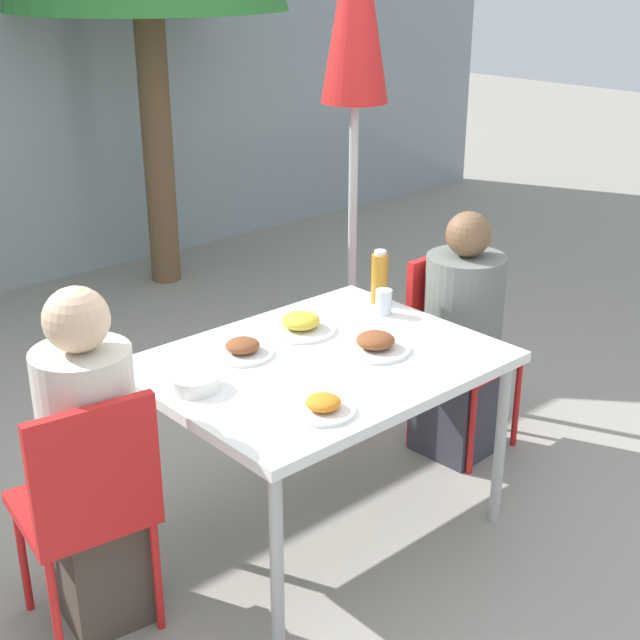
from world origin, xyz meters
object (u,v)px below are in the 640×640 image
Objects in this scene: chair_left at (88,498)px; person_left at (93,469)px; chair_right at (454,335)px; drinking_cup at (384,302)px; bottle at (380,278)px; person_right at (461,344)px; closed_umbrella at (355,30)px; salad_bowl at (194,382)px.

chair_left is 0.10m from person_left.
person_left is 1.34× the size of chair_right.
bottle is at bearing 52.82° from drinking_cup.
bottle is (-0.35, 0.13, 0.32)m from chair_right.
person_right is 1.51m from closed_umbrella.
bottle is (-0.43, -0.61, -0.94)m from closed_umbrella.
chair_left is 5.06× the size of salad_bowl.
person_left is at bearing -178.96° from drinking_cup.
salad_bowl is at bearing 4.53° from person_left.
person_left is 0.50× the size of closed_umbrella.
person_left is 6.79× the size of salad_bowl.
chair_right is 0.37× the size of closed_umbrella.
closed_umbrella is 1.20m from bottle.
bottle is at bearing 13.17° from person_left.
chair_left is 3.85× the size of bottle.
chair_left is at bearing -122.07° from person_left.
closed_umbrella is at bearing 54.93° from bottle.
chair_right is at bearing 1.05° from salad_bowl.
person_right is at bearing -98.32° from closed_umbrella.
chair_left is at bearing -0.52° from chair_right.
chair_right is at bearing -122.07° from person_right.
salad_bowl is at bearing -5.20° from person_right.
person_right is (1.80, -0.01, -0.00)m from chair_left.
drinking_cup is at bearing -127.18° from bottle.
person_right is 4.86× the size of bottle.
chair_right is at bearing -95.71° from closed_umbrella.
person_left is 0.43m from salad_bowl.
person_left is at bearing 176.48° from salad_bowl.
person_right is 6.38× the size of salad_bowl.
person_right reaches higher than bottle.
bottle is at bearing -22.43° from chair_right.
chair_left is 0.74× the size of person_left.
drinking_cup is 0.59× the size of salad_bowl.
chair_right is 0.79× the size of person_right.
chair_right is at bearing -2.98° from drinking_cup.
drinking_cup is at bearing 11.95° from chair_left.
salad_bowl is at bearing -171.71° from bottle.
chair_right reaches higher than salad_bowl.
chair_right is 8.52× the size of drinking_cup.
salad_bowl is (-1.04, -0.15, -0.08)m from bottle.
closed_umbrella reaches higher than chair_left.
closed_umbrella reaches higher than person_right.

